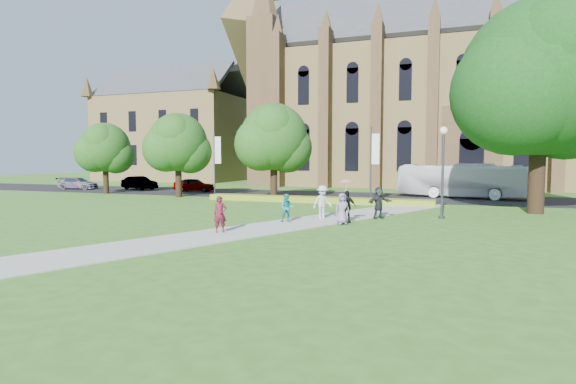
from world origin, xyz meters
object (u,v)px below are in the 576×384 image
at_px(streetlamp, 443,161).
at_px(large_tree, 541,78).
at_px(car_0, 194,185).
at_px(pedestrian_0, 220,214).
at_px(car_2, 78,183).
at_px(car_1, 139,183).
at_px(tour_coach, 461,181).

xyz_separation_m(streetlamp, large_tree, (5.50, 4.50, 5.07)).
xyz_separation_m(car_0, pedestrian_0, (15.04, -22.29, 0.15)).
bearing_deg(car_2, car_1, -86.05).
xyz_separation_m(large_tree, tour_coach, (-4.11, 10.38, -6.84)).
bearing_deg(large_tree, streetlamp, -140.71).
bearing_deg(large_tree, car_1, 165.48).
height_order(car_1, pedestrian_0, pedestrian_0).
bearing_deg(car_2, tour_coach, -96.04).
distance_m(large_tree, car_0, 32.28).
relative_size(car_1, pedestrian_0, 2.65).
relative_size(car_1, car_2, 0.99).
distance_m(large_tree, tour_coach, 13.10).
height_order(car_0, car_1, car_1).
height_order(car_0, car_2, car_0).
xyz_separation_m(tour_coach, pedestrian_0, (-10.91, -23.72, -0.64)).
bearing_deg(car_1, car_0, -82.81).
height_order(streetlamp, car_0, streetlamp).
xyz_separation_m(car_1, pedestrian_0, (22.49, -23.05, 0.13)).
relative_size(tour_coach, car_0, 2.60).
height_order(large_tree, pedestrian_0, large_tree).
bearing_deg(car_0, car_2, 82.54).
height_order(streetlamp, pedestrian_0, streetlamp).
bearing_deg(streetlamp, car_1, 156.06).
relative_size(large_tree, car_0, 3.17).
xyz_separation_m(streetlamp, car_0, (-24.56, 13.45, -2.57)).
relative_size(large_tree, car_2, 2.93).
relative_size(streetlamp, car_0, 1.26).
distance_m(streetlamp, car_1, 35.12).
xyz_separation_m(car_2, pedestrian_0, (29.55, -21.38, 0.21)).
bearing_deg(car_2, streetlamp, -117.15).
height_order(tour_coach, pedestrian_0, tour_coach).
relative_size(car_0, car_1, 0.93).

